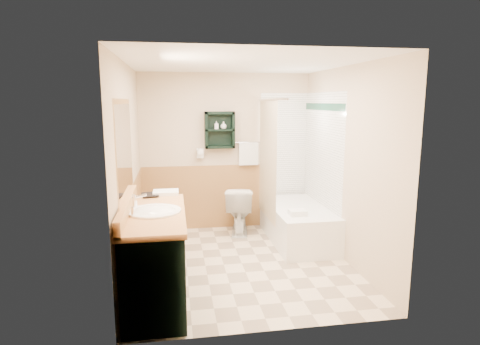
% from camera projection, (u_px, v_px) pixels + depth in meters
% --- Properties ---
extents(floor, '(3.00, 3.00, 0.00)m').
position_uv_depth(floor, '(242.00, 263.00, 4.95)').
color(floor, beige).
rests_on(floor, ground).
extents(back_wall, '(2.60, 0.04, 2.40)m').
position_uv_depth(back_wall, '(225.00, 152.00, 6.22)').
color(back_wall, beige).
rests_on(back_wall, ground).
extents(left_wall, '(0.04, 3.00, 2.40)m').
position_uv_depth(left_wall, '(127.00, 171.00, 4.53)').
color(left_wall, beige).
rests_on(left_wall, ground).
extents(right_wall, '(0.04, 3.00, 2.40)m').
position_uv_depth(right_wall, '(347.00, 165.00, 4.95)').
color(right_wall, beige).
rests_on(right_wall, ground).
extents(ceiling, '(2.60, 3.00, 0.04)m').
position_uv_depth(ceiling, '(242.00, 61.00, 4.53)').
color(ceiling, white).
rests_on(ceiling, back_wall).
extents(wainscot_left, '(2.98, 2.98, 1.00)m').
position_uv_depth(wainscot_left, '(133.00, 230.00, 4.66)').
color(wainscot_left, '#A97D44').
rests_on(wainscot_left, left_wall).
extents(wainscot_back, '(2.58, 2.58, 1.00)m').
position_uv_depth(wainscot_back, '(226.00, 196.00, 6.31)').
color(wainscot_back, '#A97D44').
rests_on(wainscot_back, back_wall).
extents(mirror_frame, '(1.30, 1.30, 1.00)m').
position_uv_depth(mirror_frame, '(124.00, 150.00, 3.95)').
color(mirror_frame, olive).
rests_on(mirror_frame, left_wall).
extents(mirror_glass, '(1.20, 1.20, 0.90)m').
position_uv_depth(mirror_glass, '(125.00, 150.00, 3.95)').
color(mirror_glass, white).
rests_on(mirror_glass, left_wall).
extents(tile_right, '(1.50, 1.50, 2.10)m').
position_uv_depth(tile_right, '(322.00, 167.00, 5.70)').
color(tile_right, white).
rests_on(tile_right, right_wall).
extents(tile_back, '(0.95, 0.95, 2.10)m').
position_uv_depth(tile_back, '(290.00, 160.00, 6.37)').
color(tile_back, white).
rests_on(tile_back, back_wall).
extents(tile_accent, '(1.50, 1.50, 0.10)m').
position_uv_depth(tile_accent, '(323.00, 107.00, 5.55)').
color(tile_accent, '#12422F').
rests_on(tile_accent, right_wall).
extents(wall_shelf, '(0.45, 0.15, 0.55)m').
position_uv_depth(wall_shelf, '(220.00, 130.00, 6.03)').
color(wall_shelf, black).
rests_on(wall_shelf, back_wall).
extents(hair_dryer, '(0.10, 0.24, 0.18)m').
position_uv_depth(hair_dryer, '(200.00, 153.00, 6.07)').
color(hair_dryer, white).
rests_on(hair_dryer, back_wall).
extents(towel_bar, '(0.40, 0.06, 0.40)m').
position_uv_depth(towel_bar, '(248.00, 142.00, 6.18)').
color(towel_bar, white).
rests_on(towel_bar, back_wall).
extents(curtain_rod, '(0.03, 1.60, 0.03)m').
position_uv_depth(curtain_rod, '(271.00, 99.00, 5.41)').
color(curtain_rod, silver).
rests_on(curtain_rod, back_wall).
extents(shower_curtain, '(1.05, 1.05, 1.70)m').
position_uv_depth(shower_curtain, '(267.00, 160.00, 5.73)').
color(shower_curtain, beige).
rests_on(shower_curtain, curtain_rod).
extents(vanity, '(0.59, 1.45, 0.92)m').
position_uv_depth(vanity, '(156.00, 256.00, 3.97)').
color(vanity, black).
rests_on(vanity, ground).
extents(bathtub, '(0.77, 1.50, 0.51)m').
position_uv_depth(bathtub, '(298.00, 224.00, 5.69)').
color(bathtub, white).
rests_on(bathtub, ground).
extents(toilet, '(0.52, 0.78, 0.70)m').
position_uv_depth(toilet, '(239.00, 210.00, 6.08)').
color(toilet, white).
rests_on(toilet, ground).
extents(counter_towel, '(0.29, 0.23, 0.04)m').
position_uv_depth(counter_towel, '(166.00, 192.00, 4.63)').
color(counter_towel, white).
rests_on(counter_towel, vanity).
extents(vanity_book, '(0.18, 0.05, 0.24)m').
position_uv_depth(vanity_book, '(141.00, 186.00, 4.50)').
color(vanity_book, black).
rests_on(vanity_book, vanity).
extents(tub_towel, '(0.21, 0.18, 0.07)m').
position_uv_depth(tub_towel, '(297.00, 213.00, 5.22)').
color(tub_towel, white).
rests_on(tub_towel, bathtub).
extents(soap_bottle_a, '(0.05, 0.12, 0.06)m').
position_uv_depth(soap_bottle_a, '(216.00, 127.00, 6.01)').
color(soap_bottle_a, white).
rests_on(soap_bottle_a, wall_shelf).
extents(soap_bottle_b, '(0.11, 0.13, 0.09)m').
position_uv_depth(soap_bottle_b, '(224.00, 126.00, 6.02)').
color(soap_bottle_b, white).
rests_on(soap_bottle_b, wall_shelf).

